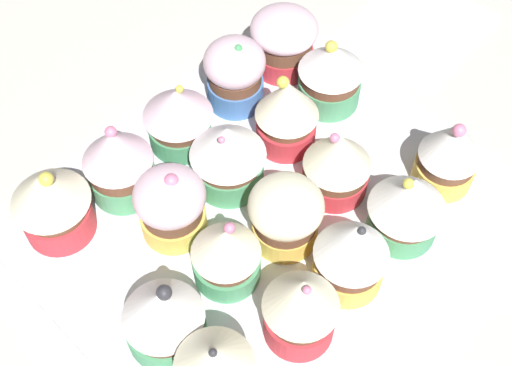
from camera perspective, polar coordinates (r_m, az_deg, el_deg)
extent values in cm
cube|color=beige|center=(62.62, 0.00, -2.99)|extent=(180.00, 180.00, 3.00)
cube|color=silver|center=(60.85, 0.00, -1.94)|extent=(37.75, 31.15, 1.20)
cylinder|color=#D1333D|center=(70.01, 2.22, 10.30)|extent=(5.87, 5.87, 2.34)
cylinder|color=brown|center=(68.66, 2.28, 11.44)|extent=(5.62, 5.62, 1.52)
ellipsoid|color=silver|center=(67.46, 2.33, 12.52)|extent=(6.52, 6.52, 3.33)
cylinder|color=#477AC6|center=(66.63, -1.69, 7.59)|extent=(5.33, 5.33, 2.69)
cylinder|color=brown|center=(65.21, -1.74, 8.74)|extent=(4.97, 4.97, 1.21)
ellipsoid|color=silver|center=(63.88, -1.78, 9.89)|extent=(5.74, 5.74, 4.17)
sphere|color=#4CB266|center=(62.27, -1.46, 10.97)|extent=(0.75, 0.75, 0.75)
cylinder|color=#4C9E6B|center=(63.84, -6.18, 4.13)|extent=(5.73, 5.73, 2.33)
cylinder|color=brown|center=(62.43, -6.33, 5.20)|extent=(5.33, 5.33, 1.37)
cone|color=silver|center=(60.78, -6.52, 6.52)|extent=(6.30, 6.30, 3.00)
sphere|color=#EAD64C|center=(59.97, -6.30, 7.67)|extent=(0.72, 0.72, 0.72)
cylinder|color=#4C9E6B|center=(61.22, -10.85, 0.27)|extent=(5.81, 5.81, 2.62)
cylinder|color=brown|center=(59.55, -11.16, 1.43)|extent=(5.47, 5.47, 1.56)
cone|color=silver|center=(57.59, -11.56, 2.91)|extent=(5.98, 5.98, 3.45)
sphere|color=pink|center=(56.56, -11.82, 4.10)|extent=(1.01, 1.01, 1.01)
cylinder|color=#D1333D|center=(60.12, -15.89, -2.82)|extent=(5.87, 5.87, 2.79)
cylinder|color=brown|center=(58.46, -16.34, -1.75)|extent=(5.40, 5.40, 1.30)
cone|color=#F4EDC6|center=(56.58, -16.89, -0.44)|extent=(6.48, 6.48, 3.41)
sphere|color=#EAD64C|center=(55.14, -16.83, 0.30)|extent=(1.18, 1.18, 1.18)
cylinder|color=#4C9E6B|center=(66.99, 5.97, 7.61)|extent=(5.94, 5.94, 2.74)
cylinder|color=brown|center=(65.52, 6.13, 8.81)|extent=(5.63, 5.63, 1.31)
cone|color=white|center=(64.04, 6.29, 10.10)|extent=(6.12, 6.12, 2.87)
sphere|color=#EAD64C|center=(63.28, 6.20, 11.03)|extent=(1.17, 1.17, 1.17)
cylinder|color=#D1333D|center=(63.43, 2.46, 4.20)|extent=(5.44, 5.44, 2.57)
cylinder|color=brown|center=(61.98, 2.53, 5.30)|extent=(4.83, 4.83, 1.20)
cone|color=#F4EDC6|center=(60.05, 2.62, 6.89)|extent=(5.68, 5.68, 3.93)
sphere|color=#EAD64C|center=(58.88, 2.22, 8.25)|extent=(1.11, 1.11, 1.11)
cylinder|color=#4C9E6B|center=(60.42, -2.56, 0.70)|extent=(6.10, 6.10, 2.76)
cylinder|color=brown|center=(58.85, -2.63, 1.80)|extent=(5.74, 5.74, 1.13)
cone|color=white|center=(57.07, -2.71, 3.15)|extent=(6.56, 6.56, 3.34)
sphere|color=pink|center=(55.37, -2.83, 3.55)|extent=(0.61, 0.61, 0.61)
cylinder|color=#EFC651|center=(58.41, -6.76, -3.05)|extent=(5.51, 5.51, 2.34)
cylinder|color=brown|center=(56.92, -6.93, -2.11)|extent=(5.04, 5.04, 1.23)
ellipsoid|color=silver|center=(55.39, -7.12, -1.08)|extent=(5.89, 5.89, 4.07)
sphere|color=pink|center=(53.93, -6.96, 0.18)|extent=(1.18, 1.18, 1.18)
cylinder|color=#D1333D|center=(60.75, 6.47, 0.28)|extent=(5.74, 5.74, 2.24)
cylinder|color=brown|center=(59.36, 6.62, 1.23)|extent=(5.47, 5.47, 1.19)
cone|color=#F4EDC6|center=(57.46, 6.85, 2.64)|extent=(5.84, 5.84, 3.60)
sphere|color=pink|center=(56.08, 6.48, 3.69)|extent=(0.84, 0.84, 0.84)
cylinder|color=#EFC651|center=(57.64, 2.36, -3.78)|extent=(5.52, 5.52, 2.31)
cylinder|color=brown|center=(56.17, 2.42, -2.87)|extent=(5.28, 5.28, 1.13)
ellipsoid|color=#F4EDC6|center=(54.68, 2.49, -1.88)|extent=(6.12, 6.12, 4.04)
cylinder|color=#4C9E6B|center=(55.88, -2.40, -6.88)|extent=(5.42, 5.42, 2.31)
cylinder|color=brown|center=(54.32, -2.46, -6.00)|extent=(4.81, 4.81, 1.24)
cone|color=#F4EDC6|center=(52.51, -2.54, -4.90)|extent=(5.49, 5.49, 2.91)
sphere|color=pink|center=(51.60, -2.19, -3.72)|extent=(0.88, 0.88, 0.88)
cylinder|color=#4C9E6B|center=(54.03, -7.36, -11.75)|extent=(6.15, 6.15, 2.25)
cylinder|color=brown|center=(52.50, -7.56, -11.03)|extent=(5.58, 5.58, 1.11)
cone|color=white|center=(50.46, -7.84, -9.98)|extent=(6.19, 6.19, 3.42)
sphere|color=#333338|center=(49.16, -7.55, -8.91)|extent=(1.14, 1.14, 1.14)
cylinder|color=#EFC651|center=(62.99, 15.10, 0.92)|extent=(5.26, 5.26, 2.33)
cylinder|color=brown|center=(61.60, 15.45, 1.89)|extent=(4.89, 4.89, 1.24)
cone|color=white|center=(59.60, 16.00, 3.40)|extent=(5.29, 5.29, 4.00)
sphere|color=pink|center=(57.90, 16.33, 4.15)|extent=(1.13, 1.13, 1.13)
cylinder|color=#4C9E6B|center=(59.19, 11.91, -3.18)|extent=(5.87, 5.87, 2.30)
cylinder|color=brown|center=(57.78, 12.19, -2.29)|extent=(5.55, 5.55, 1.11)
cone|color=white|center=(55.74, 12.64, -0.90)|extent=(6.44, 6.44, 3.88)
sphere|color=#EAD64C|center=(54.01, 12.40, -0.06)|extent=(0.89, 0.89, 0.89)
cylinder|color=#EFC651|center=(55.97, 7.31, -7.33)|extent=(5.66, 5.66, 2.41)
cylinder|color=brown|center=(54.24, 7.53, -6.36)|extent=(5.28, 5.28, 1.55)
cone|color=white|center=(51.86, 7.86, -4.91)|extent=(5.92, 5.92, 3.94)
sphere|color=#333338|center=(50.12, 8.37, -4.18)|extent=(0.65, 0.65, 0.65)
cylinder|color=#D1333D|center=(53.63, 3.55, -11.30)|extent=(5.45, 5.45, 2.77)
cylinder|color=brown|center=(51.69, 3.67, -10.35)|extent=(4.92, 4.92, 1.48)
cone|color=#F4EDC6|center=(49.32, 3.83, -9.08)|extent=(5.74, 5.74, 3.78)
sphere|color=pink|center=(47.47, 4.21, -8.77)|extent=(0.64, 0.64, 0.64)
cone|color=#F4EDC6|center=(47.91, -3.52, -14.08)|extent=(5.74, 5.74, 2.94)
sphere|color=#333338|center=(46.54, -3.56, -13.73)|extent=(0.60, 0.60, 0.60)
cube|color=white|center=(78.32, 13.03, 12.54)|extent=(15.22, 12.98, 0.60)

